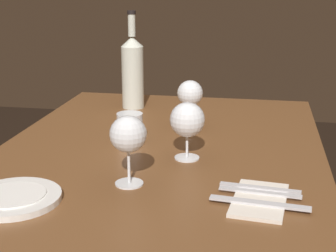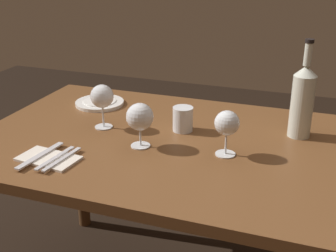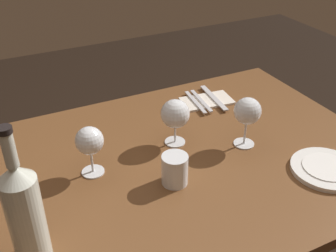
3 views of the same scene
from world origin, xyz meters
TOP-DOWN VIEW (x-y plane):
  - dining_table at (0.00, 0.00)m, footprint 1.30×0.90m
  - wine_glass_left at (0.04, 0.09)m, footprint 0.09×0.09m
  - wine_glass_right at (-0.24, 0.05)m, footprint 0.08×0.08m
  - wine_glass_centre at (0.24, -0.02)m, footprint 0.08×0.08m
  - wine_bottle at (-0.45, -0.18)m, footprint 0.08×0.08m
  - water_tumbler at (-0.05, -0.09)m, footprint 0.07×0.07m
  - dinner_plate at (0.37, -0.24)m, footprint 0.20×0.20m
  - folded_napkin at (0.28, 0.28)m, footprint 0.20×0.13m
  - fork_inner at (0.25, 0.28)m, footprint 0.03×0.18m
  - fork_outer at (0.23, 0.28)m, footprint 0.03×0.18m
  - table_knife at (0.31, 0.28)m, footprint 0.04×0.21m

SIDE VIEW (x-z plane):
  - dining_table at x=0.00m, z-range 0.28..1.02m
  - folded_napkin at x=0.28m, z-range 0.74..0.75m
  - dinner_plate at x=0.37m, z-range 0.74..0.76m
  - fork_inner at x=0.25m, z-range 0.75..0.75m
  - fork_outer at x=0.23m, z-range 0.75..0.75m
  - table_knife at x=0.31m, z-range 0.75..0.75m
  - water_tumbler at x=-0.05m, z-range 0.73..0.82m
  - wine_glass_left at x=0.04m, z-range 0.77..0.92m
  - wine_glass_right at x=-0.24m, z-range 0.77..0.92m
  - wine_glass_centre at x=0.24m, z-range 0.78..0.94m
  - wine_bottle at x=-0.45m, z-range 0.70..1.05m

